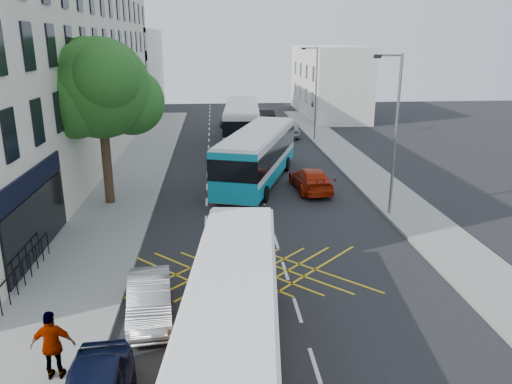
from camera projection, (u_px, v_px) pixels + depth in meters
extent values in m
plane|color=black|center=(315.00, 365.00, 14.02)|extent=(120.00, 120.00, 0.00)
cube|color=gray|center=(111.00, 203.00, 27.61)|extent=(5.00, 70.00, 0.15)
cube|color=gray|center=(392.00, 196.00, 28.88)|extent=(3.00, 70.00, 0.15)
cube|color=beige|center=(48.00, 74.00, 34.33)|extent=(8.00, 45.00, 13.00)
cube|color=black|center=(32.00, 180.00, 19.85)|extent=(0.12, 7.00, 0.90)
cube|color=black|center=(38.00, 223.00, 20.38)|extent=(0.12, 7.00, 2.60)
cube|color=silver|center=(124.00, 70.00, 63.83)|extent=(8.00, 20.00, 10.00)
cube|color=silver|center=(328.00, 81.00, 59.44)|extent=(6.00, 18.00, 8.00)
cylinder|color=#382619|center=(107.00, 163.00, 26.94)|extent=(0.50, 0.50, 4.40)
sphere|color=#18561B|center=(100.00, 88.00, 25.77)|extent=(5.20, 5.20, 5.20)
sphere|color=#18561B|center=(131.00, 102.00, 26.87)|extent=(3.60, 3.60, 3.60)
sphere|color=#18561B|center=(75.00, 102.00, 25.28)|extent=(3.80, 3.80, 3.80)
sphere|color=#18561B|center=(106.00, 78.00, 24.40)|extent=(3.40, 3.40, 3.40)
sphere|color=#18561B|center=(88.00, 67.00, 26.46)|extent=(3.20, 3.20, 3.20)
cylinder|color=slate|center=(396.00, 137.00, 24.73)|extent=(0.14, 0.14, 8.00)
cylinder|color=slate|center=(390.00, 55.00, 23.54)|extent=(1.20, 0.10, 0.10)
cube|color=black|center=(378.00, 56.00, 23.51)|extent=(0.35, 0.15, 0.18)
cylinder|color=slate|center=(316.00, 94.00, 43.78)|extent=(0.14, 0.14, 8.00)
cylinder|color=slate|center=(311.00, 48.00, 42.59)|extent=(1.20, 0.10, 0.10)
cube|color=black|center=(304.00, 49.00, 42.56)|extent=(0.35, 0.15, 0.18)
cube|color=silver|center=(234.00, 309.00, 13.94)|extent=(3.30, 10.33, 2.45)
cube|color=silver|center=(234.00, 268.00, 13.56)|extent=(3.10, 10.11, 0.11)
cube|color=black|center=(234.00, 298.00, 13.84)|extent=(3.37, 10.39, 1.02)
cube|color=orange|center=(235.00, 336.00, 14.19)|extent=(3.36, 10.38, 0.69)
cylinder|color=black|center=(205.00, 296.00, 16.93)|extent=(0.34, 0.85, 0.83)
cylinder|color=black|center=(273.00, 297.00, 16.90)|extent=(0.34, 0.85, 0.83)
cube|color=silver|center=(258.00, 155.00, 31.48)|extent=(6.18, 12.02, 2.83)
cube|color=silver|center=(258.00, 132.00, 31.05)|extent=(5.90, 11.73, 0.13)
cube|color=black|center=(258.00, 148.00, 31.36)|extent=(6.26, 12.09, 1.18)
cube|color=#0D93A8|center=(258.00, 170.00, 31.77)|extent=(6.24, 12.08, 0.80)
cube|color=#0D8BAD|center=(232.00, 178.00, 26.02)|extent=(2.61, 0.93, 2.67)
cube|color=#FF0C0C|center=(213.00, 191.00, 26.47)|extent=(0.26, 0.13, 0.25)
cube|color=#FF0C0C|center=(253.00, 194.00, 26.00)|extent=(0.26, 0.13, 0.25)
cylinder|color=black|center=(249.00, 162.00, 35.14)|extent=(0.58, 1.01, 0.96)
cylinder|color=black|center=(287.00, 164.00, 34.56)|extent=(0.58, 1.01, 0.96)
cylinder|color=black|center=(219.00, 191.00, 28.47)|extent=(0.58, 1.01, 0.96)
cylinder|color=black|center=(265.00, 194.00, 27.89)|extent=(0.58, 1.01, 0.96)
cube|color=silver|center=(242.00, 122.00, 43.36)|extent=(3.58, 12.42, 2.95)
cube|color=silver|center=(242.00, 104.00, 42.91)|extent=(3.35, 12.16, 0.13)
cube|color=black|center=(242.00, 117.00, 43.23)|extent=(3.65, 12.48, 1.23)
cube|color=#0D99AC|center=(242.00, 134.00, 43.66)|extent=(3.64, 12.47, 0.84)
cube|color=white|center=(241.00, 135.00, 37.52)|extent=(2.83, 0.28, 2.79)
cube|color=#FF0C0C|center=(226.00, 145.00, 37.72)|extent=(0.25, 0.08, 0.25)
cube|color=#FF0C0C|center=(256.00, 145.00, 37.75)|extent=(0.25, 0.08, 0.25)
cylinder|color=black|center=(228.00, 131.00, 46.93)|extent=(0.38, 1.02, 1.00)
cylinder|color=black|center=(257.00, 131.00, 46.98)|extent=(0.38, 1.02, 1.00)
cylinder|color=black|center=(224.00, 147.00, 39.79)|extent=(0.38, 1.02, 1.00)
cylinder|color=black|center=(259.00, 147.00, 39.84)|extent=(0.38, 1.02, 1.00)
cylinder|color=black|center=(255.00, 360.00, 13.71)|extent=(0.13, 0.64, 0.64)
cube|color=black|center=(257.00, 368.00, 12.90)|extent=(0.24, 1.21, 0.22)
cube|color=black|center=(256.00, 356.00, 13.09)|extent=(0.29, 0.46, 0.20)
cube|color=black|center=(258.00, 370.00, 12.63)|extent=(0.27, 0.51, 0.10)
cylinder|color=slate|center=(255.00, 350.00, 13.55)|extent=(0.07, 0.44, 0.85)
cylinder|color=slate|center=(256.00, 342.00, 13.30)|extent=(0.60, 0.05, 0.04)
imported|color=black|center=(257.00, 356.00, 12.74)|extent=(0.64, 0.42, 1.73)
sphere|color=#99999E|center=(257.00, 331.00, 12.52)|extent=(0.30, 0.30, 0.30)
imported|color=#93959A|center=(150.00, 299.00, 16.27)|extent=(1.80, 4.07, 1.30)
imported|color=#A71F07|center=(311.00, 179.00, 30.02)|extent=(2.21, 4.87, 1.38)
imported|color=#3F4146|center=(231.00, 120.00, 52.45)|extent=(2.60, 4.80, 1.28)
imported|color=#A9ACB1|center=(290.00, 129.00, 46.66)|extent=(2.25, 4.56, 1.50)
imported|color=black|center=(266.00, 115.00, 55.54)|extent=(1.73, 4.22, 1.36)
imported|color=gray|center=(53.00, 345.00, 13.02)|extent=(1.15, 0.50, 1.95)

